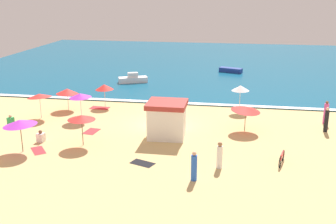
{
  "coord_description": "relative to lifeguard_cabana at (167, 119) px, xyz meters",
  "views": [
    {
      "loc": [
        5.63,
        -29.74,
        10.41
      ],
      "look_at": [
        0.51,
        0.99,
        0.8
      ],
      "focal_mm": 43.07,
      "sensor_mm": 36.0,
      "label": 1
    }
  ],
  "objects": [
    {
      "name": "beach_towel_1",
      "position": [
        -0.33,
        -0.4,
        -1.33
      ],
      "size": [
        1.6,
        1.51,
        0.01
      ],
      "color": "white",
      "rests_on": "ground_plane"
    },
    {
      "name": "beach_towel_2",
      "position": [
        -8.05,
        -4.09,
        -1.33
      ],
      "size": [
        1.53,
        1.66,
        0.01
      ],
      "color": "red",
      "rests_on": "ground_plane"
    },
    {
      "name": "lifeguard_cabana",
      "position": [
        0.0,
        0.0,
        0.0
      ],
      "size": [
        2.8,
        2.63,
        2.62
      ],
      "color": "white",
      "rests_on": "ground_plane"
    },
    {
      "name": "beachgoer_2",
      "position": [
        -8.62,
        -2.49,
        -0.98
      ],
      "size": [
        0.55,
        0.55,
        0.86
      ],
      "color": "white",
      "rests_on": "ground_plane"
    },
    {
      "name": "beachgoer_1",
      "position": [
        4.02,
        -4.81,
        -0.54
      ],
      "size": [
        0.38,
        0.38,
        1.67
      ],
      "color": "white",
      "rests_on": "ground_plane"
    },
    {
      "name": "small_boat_0",
      "position": [
        4.21,
        24.05,
        -0.95
      ],
      "size": [
        3.03,
        1.89,
        0.57
      ],
      "color": "navy",
      "rests_on": "ocean_water"
    },
    {
      "name": "ocean_water",
      "position": [
        -1.0,
        30.45,
        -1.29
      ],
      "size": [
        60.0,
        44.0,
        0.1
      ],
      "primitive_type": "cube",
      "color": "#0F567A",
      "rests_on": "ground_plane"
    },
    {
      "name": "beach_umbrella_2",
      "position": [
        5.64,
        2.16,
        0.41
      ],
      "size": [
        2.93,
        2.92,
        2.02
      ],
      "color": "#4C3823",
      "rests_on": "ground_plane"
    },
    {
      "name": "ground_plane",
      "position": [
        -1.0,
        2.45,
        -1.34
      ],
      "size": [
        60.0,
        60.0,
        0.0
      ],
      "primitive_type": "plane",
      "color": "#D8B775"
    },
    {
      "name": "beachgoer_6",
      "position": [
        11.66,
        2.99,
        -0.41
      ],
      "size": [
        0.32,
        0.32,
        1.92
      ],
      "color": "black",
      "rests_on": "ground_plane"
    },
    {
      "name": "wave_breaker_foam",
      "position": [
        -1.0,
        8.75,
        -1.23
      ],
      "size": [
        57.0,
        0.7,
        0.01
      ],
      "primitive_type": "cube",
      "color": "white",
      "rests_on": "ocean_water"
    },
    {
      "name": "parked_bicycle",
      "position": [
        7.79,
        -3.58,
        -0.95
      ],
      "size": [
        0.54,
        1.77,
        0.76
      ],
      "color": "black",
      "rests_on": "ground_plane"
    },
    {
      "name": "small_boat_1",
      "position": [
        -6.69,
        16.35,
        -0.84
      ],
      "size": [
        3.42,
        2.26,
        1.14
      ],
      "color": "white",
      "rests_on": "ocean_water"
    },
    {
      "name": "beach_umbrella_4",
      "position": [
        -7.58,
        2.65,
        0.74
      ],
      "size": [
        2.35,
        2.35,
        2.29
      ],
      "color": "silver",
      "rests_on": "ground_plane"
    },
    {
      "name": "beach_towel_4",
      "position": [
        -7.23,
        6.17,
        -1.33
      ],
      "size": [
        1.76,
        1.1,
        0.01
      ],
      "color": "red",
      "rests_on": "ground_plane"
    },
    {
      "name": "beachgoer_5",
      "position": [
        2.68,
        -6.69,
        -0.51
      ],
      "size": [
        0.37,
        0.37,
        1.75
      ],
      "color": "blue",
      "rests_on": "ground_plane"
    },
    {
      "name": "beach_umbrella_0",
      "position": [
        -6.87,
        6.69,
        0.51
      ],
      "size": [
        2.04,
        2.03,
        2.12
      ],
      "color": "silver",
      "rests_on": "ground_plane"
    },
    {
      "name": "beachgoer_3",
      "position": [
        12.02,
        4.98,
        -0.45
      ],
      "size": [
        0.46,
        0.46,
        1.87
      ],
      "color": "#D84CA5",
      "rests_on": "ground_plane"
    },
    {
      "name": "beachgoer_4",
      "position": [
        -12.65,
        0.5,
        -0.98
      ],
      "size": [
        0.51,
        0.51,
        0.85
      ],
      "color": "green",
      "rests_on": "ground_plane"
    },
    {
      "name": "beach_umbrella_6",
      "position": [
        -9.82,
        5.28,
        0.35
      ],
      "size": [
        2.78,
        2.79,
        1.97
      ],
      "color": "silver",
      "rests_on": "ground_plane"
    },
    {
      "name": "beach_umbrella_3",
      "position": [
        -11.11,
        2.62,
        0.59
      ],
      "size": [
        2.82,
        2.82,
        2.19
      ],
      "color": "silver",
      "rests_on": "ground_plane"
    },
    {
      "name": "beach_towel_3",
      "position": [
        -0.7,
        -4.94,
        -1.33
      ],
      "size": [
        1.67,
        1.28,
        0.01
      ],
      "color": "black",
      "rests_on": "ground_plane"
    },
    {
      "name": "beach_umbrella_1",
      "position": [
        -9.0,
        -4.36,
        0.68
      ],
      "size": [
        2.33,
        2.31,
        2.28
      ],
      "color": "#4C3823",
      "rests_on": "ground_plane"
    },
    {
      "name": "beach_umbrella_7",
      "position": [
        5.25,
        7.21,
        0.77
      ],
      "size": [
        2.13,
        2.13,
        2.36
      ],
      "color": "silver",
      "rests_on": "ground_plane"
    },
    {
      "name": "beach_towel_0",
      "position": [
        -5.82,
        0.1,
        -1.33
      ],
      "size": [
        1.11,
        1.54,
        0.01
      ],
      "color": "red",
      "rests_on": "ground_plane"
    },
    {
      "name": "beach_umbrella_5",
      "position": [
        -5.45,
        -2.6,
        0.66
      ],
      "size": [
        2.66,
        2.66,
        2.18
      ],
      "color": "#4C3823",
      "rests_on": "ground_plane"
    }
  ]
}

